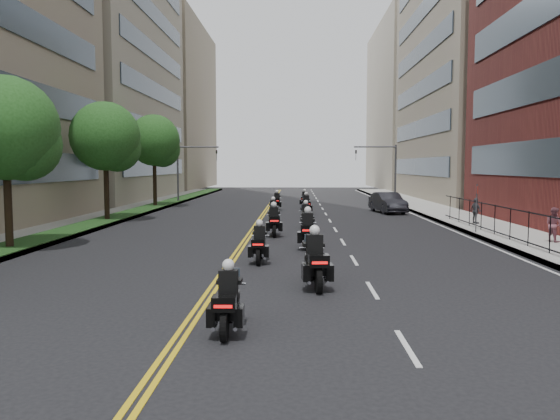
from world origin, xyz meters
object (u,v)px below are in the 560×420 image
(motorcycle_0, at_px, (228,304))
(motorcycle_1, at_px, (315,263))
(motorcycle_6, at_px, (273,211))
(motorcycle_8, at_px, (277,202))
(motorcycle_9, at_px, (304,200))
(parked_sedan, at_px, (388,203))
(pedestrian_c, at_px, (476,211))
(motorcycle_5, at_px, (306,217))
(motorcycle_7, at_px, (306,206))
(motorcycle_2, at_px, (259,246))
(motorcycle_4, at_px, (274,222))
(pedestrian_b, at_px, (554,225))
(motorcycle_3, at_px, (308,232))

(motorcycle_0, bearing_deg, motorcycle_1, 64.40)
(motorcycle_6, distance_m, motorcycle_8, 8.12)
(motorcycle_6, distance_m, motorcycle_9, 11.57)
(motorcycle_6, xyz_separation_m, parked_sedan, (8.52, 5.86, 0.17))
(motorcycle_8, distance_m, pedestrian_c, 16.73)
(motorcycle_1, bearing_deg, motorcycle_5, 84.68)
(pedestrian_c, bearing_deg, motorcycle_9, 16.97)
(motorcycle_7, bearing_deg, motorcycle_5, -94.56)
(motorcycle_6, bearing_deg, motorcycle_2, -96.63)
(motorcycle_5, distance_m, motorcycle_6, 4.80)
(motorcycle_4, height_order, motorcycle_9, motorcycle_4)
(motorcycle_4, height_order, motorcycle_5, motorcycle_4)
(motorcycle_2, bearing_deg, parked_sedan, 68.31)
(motorcycle_2, relative_size, motorcycle_9, 1.02)
(motorcycle_2, relative_size, motorcycle_8, 0.98)
(motorcycle_9, xyz_separation_m, parked_sedan, (6.29, -5.49, 0.16))
(parked_sedan, distance_m, pedestrian_c, 9.81)
(motorcycle_2, relative_size, motorcycle_6, 1.03)
(motorcycle_1, relative_size, motorcycle_2, 1.16)
(motorcycle_6, relative_size, motorcycle_9, 0.99)
(parked_sedan, bearing_deg, motorcycle_6, -155.04)
(motorcycle_8, bearing_deg, motorcycle_0, -89.03)
(motorcycle_1, distance_m, pedestrian_b, 14.32)
(motorcycle_8, bearing_deg, pedestrian_c, -41.88)
(motorcycle_4, relative_size, motorcycle_8, 1.07)
(motorcycle_1, xyz_separation_m, motorcycle_6, (-2.07, 20.03, -0.12))
(parked_sedan, bearing_deg, motorcycle_4, -129.77)
(motorcycle_4, bearing_deg, motorcycle_5, 61.73)
(motorcycle_4, height_order, motorcycle_7, motorcycle_4)
(motorcycle_4, xyz_separation_m, pedestrian_b, (12.85, -2.87, 0.25))
(motorcycle_4, xyz_separation_m, motorcycle_7, (1.89, 12.33, -0.03))
(motorcycle_9, relative_size, pedestrian_b, 1.35)
(motorcycle_2, bearing_deg, motorcycle_0, -91.28)
(pedestrian_b, bearing_deg, motorcycle_6, 29.16)
(parked_sedan, bearing_deg, motorcycle_9, 129.32)
(motorcycle_3, height_order, motorcycle_5, motorcycle_3)
(motorcycle_2, xyz_separation_m, motorcycle_8, (-0.19, 23.99, 0.02))
(motorcycle_8, bearing_deg, motorcycle_6, -88.78)
(motorcycle_4, distance_m, motorcycle_6, 8.17)
(motorcycle_7, height_order, pedestrian_b, pedestrian_b)
(motorcycle_6, height_order, pedestrian_b, pedestrian_b)
(motorcycle_0, relative_size, motorcycle_1, 0.86)
(motorcycle_6, bearing_deg, motorcycle_8, 83.29)
(motorcycle_2, bearing_deg, motorcycle_8, 89.87)
(motorcycle_3, relative_size, pedestrian_c, 1.61)
(pedestrian_c, bearing_deg, motorcycle_5, 78.69)
(motorcycle_8, bearing_deg, motorcycle_4, -87.72)
(motorcycle_3, relative_size, motorcycle_8, 1.12)
(motorcycle_6, bearing_deg, pedestrian_b, -47.00)
(motorcycle_8, bearing_deg, parked_sedan, -13.94)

